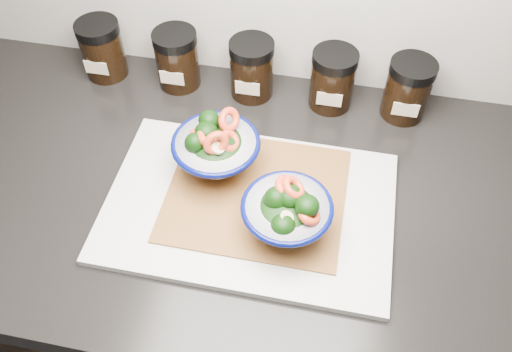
% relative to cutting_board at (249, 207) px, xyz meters
% --- Properties ---
extents(cabinet, '(3.43, 0.58, 0.86)m').
position_rel_cutting_board_xyz_m(cabinet, '(-0.07, 0.03, -0.48)').
color(cabinet, black).
rests_on(cabinet, ground).
extents(countertop, '(3.50, 0.60, 0.04)m').
position_rel_cutting_board_xyz_m(countertop, '(-0.07, 0.03, -0.03)').
color(countertop, black).
rests_on(countertop, cabinet).
extents(cutting_board, '(0.45, 0.30, 0.01)m').
position_rel_cutting_board_xyz_m(cutting_board, '(0.00, 0.00, 0.00)').
color(cutting_board, beige).
rests_on(cutting_board, countertop).
extents(bamboo_mat, '(0.28, 0.24, 0.00)m').
position_rel_cutting_board_xyz_m(bamboo_mat, '(0.01, 0.02, 0.01)').
color(bamboo_mat, '#9E642F').
rests_on(bamboo_mat, cutting_board).
extents(bowl_left, '(0.14, 0.14, 0.11)m').
position_rel_cutting_board_xyz_m(bowl_left, '(-0.07, 0.06, 0.05)').
color(bowl_left, white).
rests_on(bowl_left, bamboo_mat).
extents(bowl_right, '(0.13, 0.13, 0.10)m').
position_rel_cutting_board_xyz_m(bowl_right, '(0.06, -0.04, 0.05)').
color(bowl_right, white).
rests_on(bowl_right, bamboo_mat).
extents(spice_jar_a, '(0.08, 0.08, 0.11)m').
position_rel_cutting_board_xyz_m(spice_jar_a, '(-0.34, 0.27, 0.05)').
color(spice_jar_a, black).
rests_on(spice_jar_a, countertop).
extents(spice_jar_b, '(0.08, 0.08, 0.11)m').
position_rel_cutting_board_xyz_m(spice_jar_b, '(-0.19, 0.27, 0.05)').
color(spice_jar_b, black).
rests_on(spice_jar_b, countertop).
extents(spice_jar_c, '(0.08, 0.08, 0.11)m').
position_rel_cutting_board_xyz_m(spice_jar_c, '(-0.05, 0.27, 0.05)').
color(spice_jar_c, black).
rests_on(spice_jar_c, countertop).
extents(spice_jar_d, '(0.08, 0.08, 0.11)m').
position_rel_cutting_board_xyz_m(spice_jar_d, '(0.10, 0.27, 0.05)').
color(spice_jar_d, black).
rests_on(spice_jar_d, countertop).
extents(spice_jar_e, '(0.08, 0.08, 0.11)m').
position_rel_cutting_board_xyz_m(spice_jar_e, '(0.23, 0.27, 0.05)').
color(spice_jar_e, black).
rests_on(spice_jar_e, countertop).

